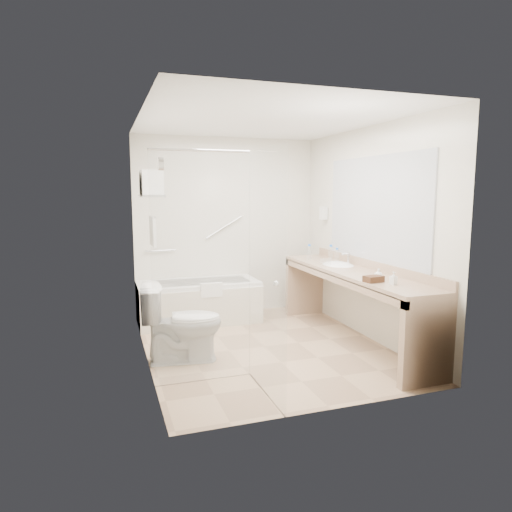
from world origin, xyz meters
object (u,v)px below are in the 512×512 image
object	(u,v)px
toilet	(182,323)
amenity_basket	(373,279)
bathtub	(199,302)
water_bottle_left	(331,254)
vanity_counter	(352,288)

from	to	relation	value
toilet	amenity_basket	size ratio (longest dim) A/B	4.43
toilet	amenity_basket	world-z (taller)	amenity_basket
bathtub	water_bottle_left	world-z (taller)	water_bottle_left
vanity_counter	toilet	size ratio (longest dim) A/B	3.29
bathtub	vanity_counter	xyz separation A→B (m)	(1.52, -1.39, 0.36)
bathtub	amenity_basket	xyz separation A→B (m)	(1.36, -2.07, 0.61)
toilet	bathtub	bearing A→B (deg)	-10.39
vanity_counter	amenity_basket	world-z (taller)	vanity_counter
vanity_counter	toilet	distance (m)	1.99
amenity_basket	bathtub	bearing A→B (deg)	123.24
toilet	water_bottle_left	size ratio (longest dim) A/B	3.68
amenity_basket	water_bottle_left	distance (m)	1.35
bathtub	amenity_basket	world-z (taller)	amenity_basket
vanity_counter	water_bottle_left	distance (m)	0.72
water_bottle_left	toilet	bearing A→B (deg)	-162.60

